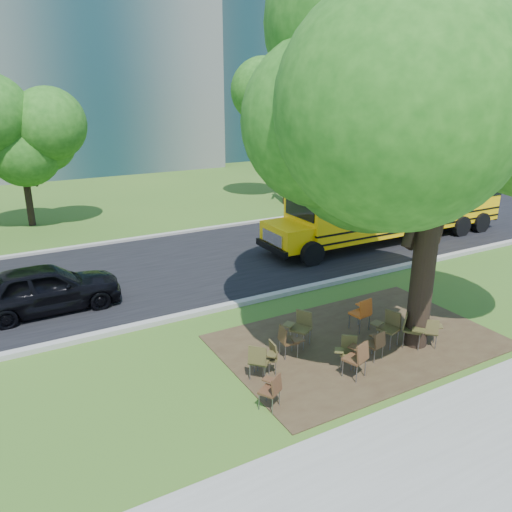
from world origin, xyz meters
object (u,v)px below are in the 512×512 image
chair_6 (389,325)px  chair_9 (301,325)px  chair_8 (268,355)px  chair_1 (260,358)px  chair_5 (411,326)px  main_tree (443,101)px  chair_0 (272,388)px  chair_11 (362,311)px  school_bus (397,203)px  chair_7 (431,329)px  chair_3 (348,349)px  black_car (45,288)px  chair_2 (358,356)px  chair_10 (287,338)px  chair_4 (376,342)px

chair_6 → chair_9: size_ratio=1.00×
chair_6 → chair_8: size_ratio=1.17×
chair_1 → chair_9: (1.67, 0.88, 0.03)m
chair_9 → chair_5: bearing=-150.3°
main_tree → chair_8: size_ratio=12.09×
chair_0 → chair_11: chair_11 is taller
school_bus → chair_7: school_bus is taller
main_tree → chair_1: (-4.24, 0.52, -5.38)m
school_bus → chair_3: school_bus is taller
main_tree → chair_7: main_tree is taller
main_tree → black_car: bearing=139.5°
chair_0 → chair_2: bearing=-29.9°
chair_2 → chair_5: 2.14m
school_bus → chair_11: (-6.96, -5.98, -1.01)m
chair_5 → chair_3: bearing=-38.8°
main_tree → chair_2: (-2.31, -0.47, -5.36)m
school_bus → chair_8: bearing=-147.0°
chair_6 → chair_7: (0.84, -0.60, -0.07)m
main_tree → chair_0: (-4.54, -0.51, -5.45)m
chair_1 → chair_10: 1.18m
chair_6 → chair_3: bearing=85.2°
chair_7 → chair_11: size_ratio=0.85×
main_tree → chair_10: (-3.19, 1.04, -5.42)m
school_bus → chair_0: school_bus is taller
chair_0 → chair_5: bearing=-24.2°
chair_6 → chair_9: bearing=44.1°
chair_1 → chair_0: bearing=-60.7°
school_bus → black_car: 14.16m
chair_1 → chair_6: size_ratio=0.95×
chair_1 → black_car: black_car is taller
chair_11 → black_car: black_car is taller
school_bus → chair_8: size_ratio=14.32×
chair_3 → chair_2: bearing=117.0°
chair_0 → chair_9: 2.75m
main_tree → chair_8: bearing=170.6°
chair_3 → chair_10: 1.44m
chair_4 → black_car: 9.36m
chair_4 → chair_7: (1.61, -0.18, 0.02)m
chair_8 → black_car: (-3.90, 6.05, 0.23)m
chair_1 → chair_7: bearing=35.9°
chair_0 → chair_7: 4.75m
chair_8 → chair_10: size_ratio=0.95×
chair_10 → chair_7: bearing=76.7°
chair_2 → black_car: 9.07m
main_tree → chair_1: bearing=173.1°
school_bus → chair_1: school_bus is taller
chair_8 → chair_9: (1.38, 0.75, 0.08)m
chair_8 → chair_10: (0.76, 0.39, 0.03)m
school_bus → black_car: size_ratio=2.69×
chair_0 → chair_9: bearing=13.2°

